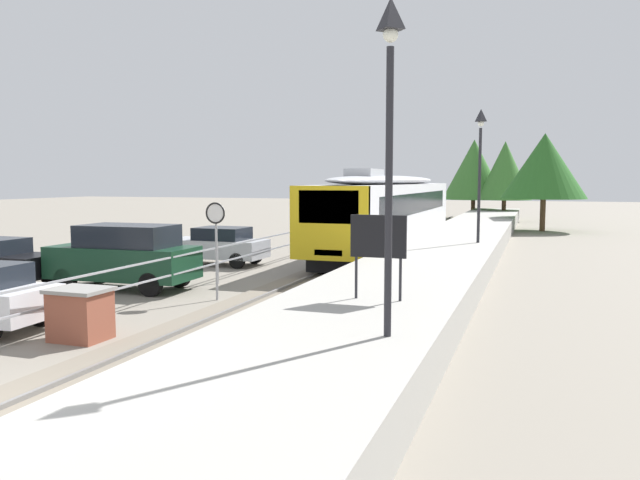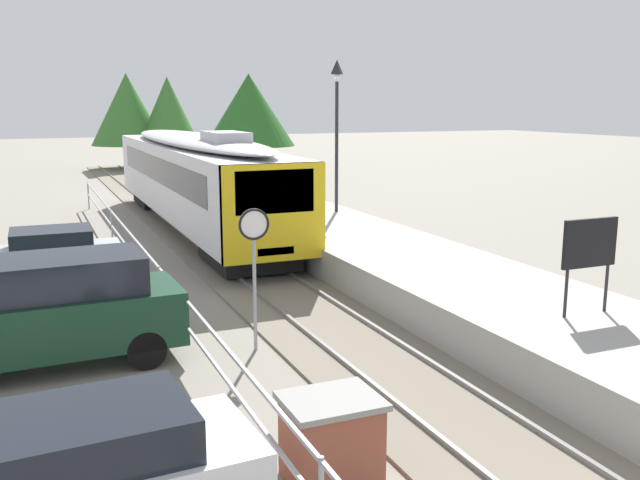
{
  "view_description": "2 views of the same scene",
  "coord_description": "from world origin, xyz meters",
  "px_view_note": "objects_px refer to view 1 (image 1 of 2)",
  "views": [
    {
      "loc": [
        6.67,
        -6.21,
        3.43
      ],
      "look_at": [
        0.4,
        11.71,
        1.6
      ],
      "focal_mm": 34.99,
      "sensor_mm": 36.0,
      "label": 1
    },
    {
      "loc": [
        -5.81,
        -2.85,
        4.73
      ],
      "look_at": [
        0.4,
        11.71,
        1.6
      ],
      "focal_mm": 38.71,
      "sensor_mm": 36.0,
      "label": 2
    }
  ],
  "objects_px": {
    "platform_lamp_near_end": "(390,104)",
    "parked_hatchback_silver": "(218,245)",
    "platform_lamp_mid_platform": "(480,150)",
    "platform_notice_board": "(378,239)",
    "commuter_train": "(389,207)",
    "parked_suv_dark_green": "(124,256)",
    "brick_utility_cabinet": "(80,314)",
    "speed_limit_sign": "(216,226)"
  },
  "relations": [
    {
      "from": "platform_lamp_near_end",
      "to": "parked_hatchback_silver",
      "type": "xyz_separation_m",
      "value": [
        -9.97,
        12.63,
        -3.83
      ]
    },
    {
      "from": "platform_lamp_mid_platform",
      "to": "platform_notice_board",
      "type": "distance_m",
      "value": 13.39
    },
    {
      "from": "commuter_train",
      "to": "parked_suv_dark_green",
      "type": "xyz_separation_m",
      "value": [
        -5.55,
        -12.7,
        -1.08
      ]
    },
    {
      "from": "platform_lamp_near_end",
      "to": "platform_notice_board",
      "type": "xyz_separation_m",
      "value": [
        -0.9,
        2.98,
        -2.44
      ]
    },
    {
      "from": "platform_lamp_near_end",
      "to": "parked_suv_dark_green",
      "type": "bearing_deg",
      "value": 146.71
    },
    {
      "from": "brick_utility_cabinet",
      "to": "parked_hatchback_silver",
      "type": "bearing_deg",
      "value": 104.52
    },
    {
      "from": "platform_notice_board",
      "to": "brick_utility_cabinet",
      "type": "distance_m",
      "value": 6.57
    },
    {
      "from": "platform_lamp_near_end",
      "to": "platform_lamp_mid_platform",
      "type": "height_order",
      "value": "same"
    },
    {
      "from": "commuter_train",
      "to": "platform_lamp_near_end",
      "type": "bearing_deg",
      "value": -77.06
    },
    {
      "from": "platform_notice_board",
      "to": "speed_limit_sign",
      "type": "xyz_separation_m",
      "value": [
        -5.46,
        2.91,
        -0.06
      ]
    },
    {
      "from": "parked_hatchback_silver",
      "to": "platform_lamp_near_end",
      "type": "bearing_deg",
      "value": -51.72
    },
    {
      "from": "speed_limit_sign",
      "to": "brick_utility_cabinet",
      "type": "distance_m",
      "value": 5.2
    },
    {
      "from": "platform_notice_board",
      "to": "parked_hatchback_silver",
      "type": "distance_m",
      "value": 13.31
    },
    {
      "from": "platform_lamp_near_end",
      "to": "speed_limit_sign",
      "type": "xyz_separation_m",
      "value": [
        -6.36,
        5.89,
        -2.5
      ]
    },
    {
      "from": "platform_lamp_mid_platform",
      "to": "brick_utility_cabinet",
      "type": "height_order",
      "value": "platform_lamp_mid_platform"
    },
    {
      "from": "brick_utility_cabinet",
      "to": "parked_suv_dark_green",
      "type": "bearing_deg",
      "value": 118.43
    },
    {
      "from": "commuter_train",
      "to": "platform_lamp_mid_platform",
      "type": "xyz_separation_m",
      "value": [
        4.42,
        -3.13,
        2.48
      ]
    },
    {
      "from": "commuter_train",
      "to": "platform_lamp_near_end",
      "type": "distance_m",
      "value": 19.9
    },
    {
      "from": "platform_lamp_mid_platform",
      "to": "speed_limit_sign",
      "type": "distance_m",
      "value": 12.29
    },
    {
      "from": "platform_lamp_near_end",
      "to": "platform_notice_board",
      "type": "height_order",
      "value": "platform_lamp_near_end"
    },
    {
      "from": "platform_notice_board",
      "to": "speed_limit_sign",
      "type": "relative_size",
      "value": 0.64
    },
    {
      "from": "parked_suv_dark_green",
      "to": "commuter_train",
      "type": "bearing_deg",
      "value": 66.4
    },
    {
      "from": "commuter_train",
      "to": "platform_lamp_mid_platform",
      "type": "relative_size",
      "value": 3.43
    },
    {
      "from": "commuter_train",
      "to": "platform_lamp_mid_platform",
      "type": "distance_m",
      "value": 5.96
    },
    {
      "from": "platform_lamp_mid_platform",
      "to": "parked_hatchback_silver",
      "type": "distance_m",
      "value": 11.23
    },
    {
      "from": "parked_hatchback_silver",
      "to": "platform_lamp_mid_platform",
      "type": "bearing_deg",
      "value": 19.27
    },
    {
      "from": "platform_lamp_near_end",
      "to": "speed_limit_sign",
      "type": "height_order",
      "value": "platform_lamp_near_end"
    },
    {
      "from": "platform_lamp_near_end",
      "to": "platform_lamp_mid_platform",
      "type": "relative_size",
      "value": 1.0
    },
    {
      "from": "platform_lamp_near_end",
      "to": "parked_hatchback_silver",
      "type": "relative_size",
      "value": 1.33
    },
    {
      "from": "platform_lamp_near_end",
      "to": "parked_suv_dark_green",
      "type": "relative_size",
      "value": 1.15
    },
    {
      "from": "platform_notice_board",
      "to": "parked_hatchback_silver",
      "type": "height_order",
      "value": "platform_notice_board"
    },
    {
      "from": "platform_lamp_near_end",
      "to": "commuter_train",
      "type": "bearing_deg",
      "value": 102.94
    },
    {
      "from": "platform_lamp_mid_platform",
      "to": "platform_notice_board",
      "type": "bearing_deg",
      "value": -93.93
    },
    {
      "from": "speed_limit_sign",
      "to": "parked_suv_dark_green",
      "type": "distance_m",
      "value": 3.82
    },
    {
      "from": "platform_lamp_mid_platform",
      "to": "platform_notice_board",
      "type": "relative_size",
      "value": 2.97
    },
    {
      "from": "commuter_train",
      "to": "parked_hatchback_silver",
      "type": "distance_m",
      "value": 8.74
    },
    {
      "from": "speed_limit_sign",
      "to": "parked_suv_dark_green",
      "type": "relative_size",
      "value": 0.6
    },
    {
      "from": "platform_notice_board",
      "to": "parked_hatchback_silver",
      "type": "relative_size",
      "value": 0.45
    },
    {
      "from": "commuter_train",
      "to": "platform_lamp_near_end",
      "type": "relative_size",
      "value": 3.43
    },
    {
      "from": "platform_lamp_near_end",
      "to": "platform_lamp_mid_platform",
      "type": "distance_m",
      "value": 16.11
    },
    {
      "from": "platform_notice_board",
      "to": "brick_utility_cabinet",
      "type": "height_order",
      "value": "platform_notice_board"
    },
    {
      "from": "parked_suv_dark_green",
      "to": "parked_hatchback_silver",
      "type": "bearing_deg",
      "value": 89.97
    }
  ]
}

